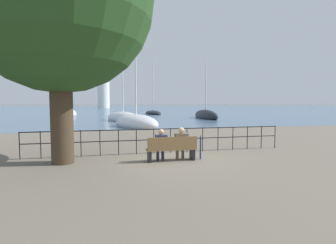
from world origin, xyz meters
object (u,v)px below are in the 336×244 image
sailboat_0 (153,113)px  harbor_lighthouse (104,88)px  seated_person_right (181,142)px  sailboat_1 (123,118)px  seated_person_left (161,143)px  closed_umbrella (201,146)px  park_bench (172,149)px  sailboat_4 (136,123)px  sailboat_3 (206,116)px  sailboat_2 (71,114)px

sailboat_0 → harbor_lighthouse: (-8.88, 73.94, 8.55)m
seated_person_right → sailboat_1: bearing=91.5°
seated_person_left → closed_umbrella: (1.51, -0.04, -0.14)m
park_bench → seated_person_left: 0.44m
park_bench → seated_person_right: 0.46m
seated_person_right → seated_person_left: bearing=179.7°
seated_person_left → sailboat_1: bearing=89.5°
seated_person_left → sailboat_4: (0.75, 13.69, -0.29)m
seated_person_right → sailboat_1: sailboat_1 is taller
seated_person_right → closed_umbrella: seated_person_right is taller
seated_person_left → closed_umbrella: bearing=-1.7°
sailboat_4 → harbor_lighthouse: (-2.57, 99.55, 8.48)m
sailboat_1 → seated_person_right: bearing=-112.6°
park_bench → harbor_lighthouse: bearing=91.1°
seated_person_left → harbor_lighthouse: harbor_lighthouse is taller
sailboat_4 → harbor_lighthouse: harbor_lighthouse is taller
park_bench → seated_person_right: seated_person_right is taller
seated_person_left → sailboat_3: size_ratio=0.14×
sailboat_2 → harbor_lighthouse: (5.36, 76.96, 8.45)m
seated_person_left → sailboat_1: size_ratio=0.09×
seated_person_right → closed_umbrella: size_ratio=1.34×
park_bench → seated_person_right: (0.38, 0.08, 0.24)m
sailboat_4 → harbor_lighthouse: 99.94m
closed_umbrella → sailboat_1: size_ratio=0.07×
seated_person_left → sailboat_2: (-7.18, 36.27, -0.27)m
closed_umbrella → park_bench: bearing=-178.2°
park_bench → harbor_lighthouse: (-2.20, 113.31, 8.40)m
park_bench → sailboat_0: 39.94m
sailboat_3 → closed_umbrella: bearing=-109.5°
sailboat_4 → sailboat_1: bearing=70.8°
sailboat_1 → harbor_lighthouse: 91.94m
sailboat_1 → seated_person_left: bearing=-114.6°
seated_person_right → sailboat_2: (-7.94, 36.27, -0.29)m
park_bench → sailboat_1: 21.79m
park_bench → sailboat_2: (-7.56, 36.35, -0.05)m
sailboat_2 → sailboat_0: bearing=5.1°
seated_person_left → closed_umbrella: seated_person_left is taller
sailboat_1 → sailboat_3: sailboat_1 is taller
seated_person_left → closed_umbrella: size_ratio=1.28×
park_bench → seated_person_left: (-0.38, 0.08, 0.21)m
sailboat_0 → sailboat_1: size_ratio=0.79×
sailboat_1 → closed_umbrella: bearing=-110.7°
park_bench → closed_umbrella: bearing=1.8°
seated_person_right → sailboat_2: size_ratio=0.10×
park_bench → sailboat_2: 37.13m
seated_person_left → sailboat_2: 36.98m
sailboat_2 → sailboat_3: sailboat_2 is taller
sailboat_4 → harbor_lighthouse: size_ratio=0.49×
seated_person_right → sailboat_0: bearing=80.9°
park_bench → seated_person_left: bearing=168.1°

